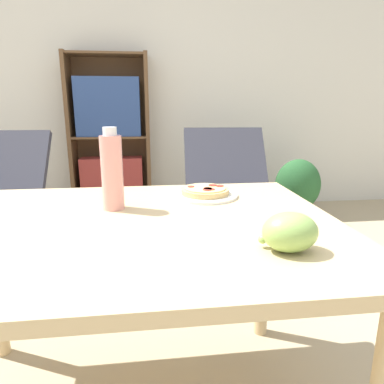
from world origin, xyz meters
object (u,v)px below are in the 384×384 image
object	(u,v)px
grape_bunch	(290,232)
potted_plant_floor	(297,189)
pizza_on_plate	(205,193)
drink_bottle	(112,171)
lounge_chair_far	(228,208)
bookshelf	(111,144)

from	to	relation	value
grape_bunch	potted_plant_floor	xyz separation A→B (m)	(1.00, 2.15, -0.45)
pizza_on_plate	potted_plant_floor	xyz separation A→B (m)	(1.11, 1.63, -0.42)
grape_bunch	drink_bottle	size ratio (longest dim) A/B	0.49
grape_bunch	lounge_chair_far	size ratio (longest dim) A/B	0.15
bookshelf	potted_plant_floor	size ratio (longest dim) A/B	2.57
pizza_on_plate	potted_plant_floor	world-z (taller)	pizza_on_plate
lounge_chair_far	grape_bunch	bearing A→B (deg)	-95.47
drink_bottle	bookshelf	bearing A→B (deg)	96.35
drink_bottle	lounge_chair_far	bearing A→B (deg)	62.56
drink_bottle	bookshelf	distance (m)	2.29
lounge_chair_far	potted_plant_floor	world-z (taller)	lounge_chair_far
bookshelf	potted_plant_floor	bearing A→B (deg)	-16.89
drink_bottle	potted_plant_floor	size ratio (longest dim) A/B	0.45
grape_bunch	lounge_chair_far	xyz separation A→B (m)	(0.27, 1.77, -0.48)
grape_bunch	lounge_chair_far	bearing A→B (deg)	81.32
bookshelf	potted_plant_floor	world-z (taller)	bookshelf
drink_bottle	potted_plant_floor	xyz separation A→B (m)	(1.44, 1.76, -0.53)
lounge_chair_far	potted_plant_floor	xyz separation A→B (m)	(0.73, 0.38, 0.03)
drink_bottle	potted_plant_floor	bearing A→B (deg)	50.65
grape_bunch	drink_bottle	distance (m)	0.60
pizza_on_plate	grape_bunch	distance (m)	0.53
grape_bunch	drink_bottle	xyz separation A→B (m)	(-0.44, 0.40, 0.08)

